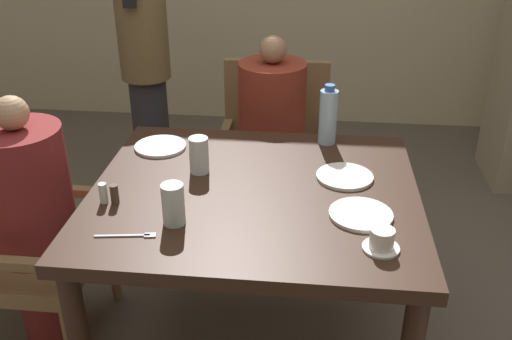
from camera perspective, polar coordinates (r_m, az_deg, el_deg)
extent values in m
cube|color=#331E14|center=(2.04, -0.15, -2.53)|extent=(1.16, 1.02, 0.05)
cylinder|color=#331E14|center=(2.71, -10.13, -4.09)|extent=(0.07, 0.07, 0.71)
cylinder|color=#331E14|center=(2.64, 12.29, -5.30)|extent=(0.07, 0.07, 0.71)
cube|color=brown|center=(2.48, -21.91, -7.89)|extent=(0.55, 0.55, 0.07)
cube|color=brown|center=(2.59, -20.09, -1.88)|extent=(0.50, 0.04, 0.04)
cylinder|color=brown|center=(2.69, -14.10, -9.25)|extent=(0.04, 0.04, 0.37)
cylinder|color=brown|center=(2.88, -23.45, -8.14)|extent=(0.04, 0.04, 0.37)
cylinder|color=maroon|center=(2.56, -19.98, -11.39)|extent=(0.24, 0.24, 0.44)
cylinder|color=maroon|center=(2.31, -21.84, -2.08)|extent=(0.32, 0.32, 0.52)
sphere|color=tan|center=(2.18, -23.29, 5.27)|extent=(0.12, 0.12, 0.12)
cube|color=brown|center=(2.94, 1.62, 0.09)|extent=(0.55, 0.55, 0.07)
cube|color=brown|center=(3.07, 2.06, 6.74)|extent=(0.55, 0.05, 0.47)
cube|color=brown|center=(2.87, 6.77, 2.59)|extent=(0.04, 0.50, 0.04)
cube|color=brown|center=(2.90, -3.40, 3.05)|extent=(0.04, 0.50, 0.04)
cylinder|color=brown|center=(2.84, 6.15, -6.34)|extent=(0.04, 0.04, 0.37)
cylinder|color=brown|center=(2.87, -3.77, -5.79)|extent=(0.04, 0.04, 0.37)
cylinder|color=brown|center=(3.26, 6.23, -1.54)|extent=(0.04, 0.04, 0.37)
cylinder|color=brown|center=(3.29, -2.38, -1.11)|extent=(0.04, 0.04, 0.37)
cylinder|color=maroon|center=(2.98, 1.48, -3.56)|extent=(0.24, 0.24, 0.44)
cylinder|color=maroon|center=(2.76, 1.60, 5.21)|extent=(0.32, 0.32, 0.55)
sphere|color=#997051|center=(2.65, 1.70, 11.96)|extent=(0.13, 0.13, 0.13)
cylinder|color=#2D2D33|center=(3.40, -10.33, 3.08)|extent=(0.21, 0.21, 0.75)
cylinder|color=brown|center=(3.18, -11.40, 14.57)|extent=(0.27, 0.27, 0.64)
cylinder|color=white|center=(2.13, 8.86, -0.64)|extent=(0.21, 0.21, 0.01)
cylinder|color=white|center=(1.90, 10.43, -4.37)|extent=(0.21, 0.21, 0.01)
cylinder|color=white|center=(2.37, -9.53, 2.36)|extent=(0.21, 0.21, 0.01)
cylinder|color=white|center=(1.76, 12.37, -7.62)|extent=(0.11, 0.11, 0.01)
cylinder|color=white|center=(1.74, 12.48, -6.68)|extent=(0.07, 0.07, 0.06)
cylinder|color=#A3C6DB|center=(2.36, 7.21, 5.26)|extent=(0.07, 0.07, 0.23)
cylinder|color=#3359B2|center=(2.31, 7.40, 8.15)|extent=(0.04, 0.04, 0.03)
cylinder|color=silver|center=(1.82, -8.28, -3.40)|extent=(0.07, 0.07, 0.14)
cylinder|color=silver|center=(2.13, -5.73, 1.49)|extent=(0.07, 0.07, 0.14)
cylinder|color=white|center=(2.00, -15.03, -2.24)|extent=(0.03, 0.03, 0.07)
cylinder|color=#4C3D2D|center=(1.99, -13.97, -2.36)|extent=(0.03, 0.03, 0.07)
cube|color=silver|center=(1.82, -13.24, -6.42)|extent=(0.17, 0.03, 0.00)
cube|color=silver|center=(1.81, -10.54, -6.43)|extent=(0.04, 0.03, 0.00)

